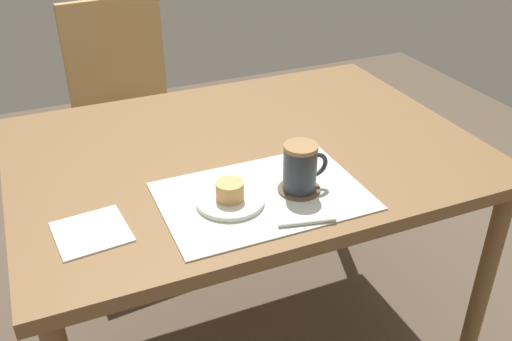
# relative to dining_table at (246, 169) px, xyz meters

# --- Properties ---
(ground_plane) EXTENTS (4.40, 4.40, 0.02)m
(ground_plane) POSITION_rel_dining_table_xyz_m (0.00, 0.00, -0.65)
(ground_plane) COLOR brown
(dining_table) EXTENTS (1.24, 0.90, 0.71)m
(dining_table) POSITION_rel_dining_table_xyz_m (0.00, 0.00, 0.00)
(dining_table) COLOR brown
(dining_table) RESTS_ON ground_plane
(wooden_chair) EXTENTS (0.46, 0.46, 0.93)m
(wooden_chair) POSITION_rel_dining_table_xyz_m (-0.17, 0.78, -0.13)
(wooden_chair) COLOR tan
(wooden_chair) RESTS_ON ground_plane
(placemat) EXTENTS (0.48, 0.32, 0.00)m
(placemat) POSITION_rel_dining_table_xyz_m (-0.06, -0.25, 0.07)
(placemat) COLOR silver
(placemat) RESTS_ON dining_table
(pastry_plate) EXTENTS (0.16, 0.16, 0.01)m
(pastry_plate) POSITION_rel_dining_table_xyz_m (-0.14, -0.25, 0.08)
(pastry_plate) COLOR silver
(pastry_plate) RESTS_ON placemat
(pastry) EXTENTS (0.06, 0.06, 0.04)m
(pastry) POSITION_rel_dining_table_xyz_m (-0.14, -0.25, 0.11)
(pastry) COLOR #E0A860
(pastry) RESTS_ON pastry_plate
(coffee_coaster) EXTENTS (0.10, 0.10, 0.00)m
(coffee_coaster) POSITION_rel_dining_table_xyz_m (0.03, -0.26, 0.08)
(coffee_coaster) COLOR brown
(coffee_coaster) RESTS_ON placemat
(coffee_mug) EXTENTS (0.11, 0.08, 0.12)m
(coffee_mug) POSITION_rel_dining_table_xyz_m (0.03, -0.26, 0.14)
(coffee_mug) COLOR #2D333D
(coffee_mug) RESTS_ON coffee_coaster
(teaspoon) EXTENTS (0.13, 0.04, 0.01)m
(teaspoon) POSITION_rel_dining_table_xyz_m (-0.02, -0.39, 0.08)
(teaspoon) COLOR silver
(teaspoon) RESTS_ON placemat
(paper_napkin) EXTENTS (0.16, 0.16, 0.00)m
(paper_napkin) POSITION_rel_dining_table_xyz_m (-0.45, -0.23, 0.07)
(paper_napkin) COLOR white
(paper_napkin) RESTS_ON dining_table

